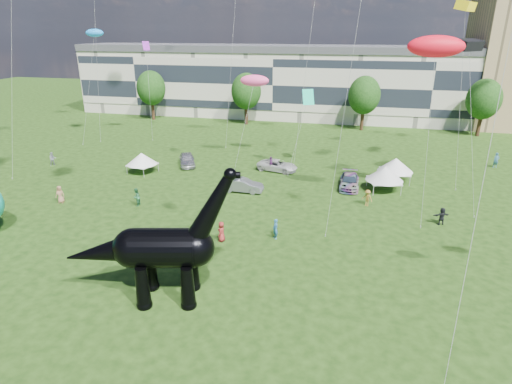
# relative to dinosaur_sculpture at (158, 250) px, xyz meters

# --- Properties ---
(ground) EXTENTS (220.00, 220.00, 0.00)m
(ground) POSITION_rel_dinosaur_sculpture_xyz_m (3.92, -1.01, -3.40)
(ground) COLOR #16330C
(ground) RESTS_ON ground
(terrace_row) EXTENTS (78.00, 11.00, 12.00)m
(terrace_row) POSITION_rel_dinosaur_sculpture_xyz_m (-4.08, 60.99, 2.60)
(terrace_row) COLOR beige
(terrace_row) RESTS_ON ground
(tree_far_left) EXTENTS (5.20, 5.20, 9.44)m
(tree_far_left) POSITION_rel_dinosaur_sculpture_xyz_m (-26.08, 51.99, 2.89)
(tree_far_left) COLOR #382314
(tree_far_left) RESTS_ON ground
(tree_mid_left) EXTENTS (5.20, 5.20, 9.44)m
(tree_mid_left) POSITION_rel_dinosaur_sculpture_xyz_m (-8.08, 51.99, 2.89)
(tree_mid_left) COLOR #382314
(tree_mid_left) RESTS_ON ground
(tree_mid_right) EXTENTS (5.20, 5.20, 9.44)m
(tree_mid_right) POSITION_rel_dinosaur_sculpture_xyz_m (11.92, 51.99, 2.89)
(tree_mid_right) COLOR #382314
(tree_mid_right) RESTS_ON ground
(tree_far_right) EXTENTS (5.20, 5.20, 9.44)m
(tree_far_right) POSITION_rel_dinosaur_sculpture_xyz_m (29.92, 51.99, 2.89)
(tree_far_right) COLOR #382314
(tree_far_right) RESTS_ON ground
(dinosaur_sculpture) EXTENTS (11.03, 4.29, 9.01)m
(dinosaur_sculpture) POSITION_rel_dinosaur_sculpture_xyz_m (0.00, 0.00, 0.00)
(dinosaur_sculpture) COLOR black
(dinosaur_sculpture) RESTS_ON ground
(car_silver) EXTENTS (3.58, 4.88, 1.54)m
(car_silver) POSITION_rel_dinosaur_sculpture_xyz_m (-9.03, 26.56, -2.63)
(car_silver) COLOR #B4B4B9
(car_silver) RESTS_ON ground
(car_grey) EXTENTS (4.35, 1.58, 1.42)m
(car_grey) POSITION_rel_dinosaur_sculpture_xyz_m (0.08, 19.39, -2.69)
(car_grey) COLOR gray
(car_grey) RESTS_ON ground
(car_white) EXTENTS (5.14, 3.10, 1.34)m
(car_white) POSITION_rel_dinosaur_sculpture_xyz_m (2.31, 27.14, -2.74)
(car_white) COLOR silver
(car_white) RESTS_ON ground
(car_dark) EXTENTS (2.07, 4.94, 1.43)m
(car_dark) POSITION_rel_dinosaur_sculpture_xyz_m (10.91, 23.25, -2.69)
(car_dark) COLOR #595960
(car_dark) RESTS_ON ground
(gazebo_near) EXTENTS (4.63, 4.63, 2.69)m
(gazebo_near) POSITION_rel_dinosaur_sculpture_xyz_m (14.46, 23.17, -1.52)
(gazebo_near) COLOR silver
(gazebo_near) RESTS_ON ground
(gazebo_far) EXTENTS (4.24, 4.24, 2.69)m
(gazebo_far) POSITION_rel_dinosaur_sculpture_xyz_m (15.73, 26.56, -1.51)
(gazebo_far) COLOR white
(gazebo_far) RESTS_ON ground
(gazebo_left) EXTENTS (4.22, 4.22, 2.43)m
(gazebo_left) POSITION_rel_dinosaur_sculpture_xyz_m (-13.11, 22.71, -1.70)
(gazebo_left) COLOR white
(gazebo_left) RESTS_ON ground
(visitors) EXTENTS (54.46, 45.35, 1.89)m
(visitors) POSITION_rel_dinosaur_sculpture_xyz_m (2.09, 14.21, -2.54)
(visitors) COLOR #A37251
(visitors) RESTS_ON ground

